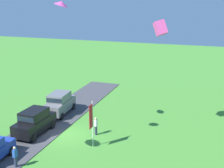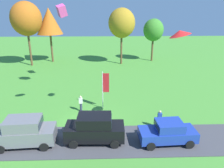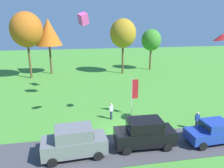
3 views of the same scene
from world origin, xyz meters
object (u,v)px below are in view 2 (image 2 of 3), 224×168
at_px(car_suv_by_flagpole, 24,131).
at_px(kite_box_low_drifter, 62,11).
at_px(tree_far_left, 153,30).
at_px(flag_banner, 105,85).
at_px(tree_far_right, 26,19).
at_px(person_watching_sky, 159,119).
at_px(tree_lone_near, 49,21).
at_px(person_beside_suv, 81,103).
at_px(car_suv_far_end, 95,128).
at_px(kite_delta_high_left, 180,33).
at_px(car_sedan_mid_row, 168,132).
at_px(tree_left_of_center, 122,23).

relative_size(car_suv_by_flagpole, kite_box_low_drifter, 4.00).
height_order(car_suv_by_flagpole, tree_far_left, tree_far_left).
relative_size(car_suv_by_flagpole, flag_banner, 1.16).
distance_m(tree_far_right, tree_far_left, 22.71).
bearing_deg(kite_box_low_drifter, person_watching_sky, -42.56).
xyz_separation_m(person_watching_sky, tree_far_left, (4.44, 24.88, 4.99)).
height_order(tree_far_left, kite_box_low_drifter, kite_box_low_drifter).
distance_m(tree_far_right, flag_banner, 22.91).
distance_m(car_suv_by_flagpole, tree_lone_near, 27.97).
relative_size(person_beside_suv, tree_far_left, 0.21).
height_order(tree_far_right, tree_lone_near, tree_far_right).
xyz_separation_m(flag_banner, kite_box_low_drifter, (-4.66, 4.53, 7.15)).
relative_size(car_suv_far_end, kite_box_low_drifter, 3.96).
xyz_separation_m(tree_lone_near, tree_far_left, (19.27, 0.10, -1.68)).
relative_size(flag_banner, kite_delta_high_left, 2.60).
xyz_separation_m(person_watching_sky, tree_lone_near, (-14.83, 24.78, 6.67)).
xyz_separation_m(car_suv_far_end, car_sedan_mid_row, (5.71, -0.37, -0.25)).
xyz_separation_m(person_beside_suv, kite_delta_high_left, (7.86, -4.68, 7.57)).
bearing_deg(tree_far_left, car_sedan_mid_row, -99.06).
distance_m(person_watching_sky, tree_lone_near, 29.64).
bearing_deg(car_suv_far_end, flag_banner, 82.27).
distance_m(tree_lone_near, flag_banner, 23.49).
relative_size(tree_left_of_center, kite_delta_high_left, 6.34).
height_order(person_watching_sky, tree_far_right, tree_far_right).
bearing_deg(tree_lone_near, flag_banner, -64.04).
bearing_deg(flag_banner, kite_delta_high_left, -44.55).
distance_m(person_beside_suv, tree_lone_near, 23.54).
distance_m(car_suv_by_flagpole, tree_left_of_center, 27.24).
bearing_deg(person_watching_sky, tree_lone_near, 120.90).
distance_m(car_suv_far_end, tree_lone_near, 28.91).
bearing_deg(car_sedan_mid_row, person_beside_suv, 141.87).
bearing_deg(tree_far_left, person_beside_suv, -118.67).
height_order(car_sedan_mid_row, person_watching_sky, car_sedan_mid_row).
height_order(person_watching_sky, flag_banner, flag_banner).
height_order(tree_far_right, flag_banner, tree_far_right).
height_order(car_sedan_mid_row, tree_left_of_center, tree_left_of_center).
relative_size(car_sedan_mid_row, flag_banner, 1.10).
bearing_deg(car_sedan_mid_row, tree_lone_near, 118.92).
relative_size(car_suv_far_end, person_watching_sky, 2.72).
height_order(tree_left_of_center, tree_far_left, tree_left_of_center).
height_order(car_suv_by_flagpole, person_beside_suv, car_suv_by_flagpole).
height_order(car_suv_far_end, flag_banner, flag_banner).
height_order(car_suv_by_flagpole, kite_delta_high_left, kite_delta_high_left).
relative_size(car_suv_by_flagpole, person_beside_suv, 2.75).
height_order(tree_far_left, flag_banner, tree_far_left).
relative_size(flag_banner, kite_box_low_drifter, 3.46).
relative_size(person_beside_suv, kite_box_low_drifter, 1.45).
height_order(tree_lone_near, kite_delta_high_left, tree_lone_near).
height_order(car_suv_by_flagpole, car_sedan_mid_row, car_suv_by_flagpole).
bearing_deg(kite_delta_high_left, car_suv_by_flagpole, -174.92).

